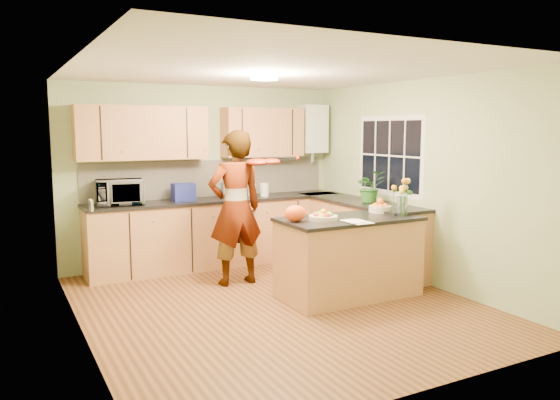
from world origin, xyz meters
name	(u,v)px	position (x,y,z in m)	size (l,w,h in m)	color
floor	(277,304)	(0.00, 0.00, 0.00)	(4.50, 4.50, 0.00)	#523117
ceiling	(277,70)	(0.00, 0.00, 2.50)	(4.00, 4.50, 0.02)	silver
wall_back	(204,175)	(0.00, 2.25, 1.25)	(4.00, 0.02, 2.50)	#9BAC7B
wall_front	(426,223)	(0.00, -2.25, 1.25)	(4.00, 0.02, 2.50)	#9BAC7B
wall_left	(79,203)	(-2.00, 0.00, 1.25)	(0.02, 4.50, 2.50)	#9BAC7B
wall_right	(421,182)	(2.00, 0.00, 1.25)	(0.02, 4.50, 2.50)	#9BAC7B
back_counter	(219,232)	(0.10, 1.95, 0.47)	(3.64, 0.62, 0.94)	#B77649
right_counter	(359,235)	(1.70, 0.85, 0.47)	(0.62, 2.24, 0.94)	#B77649
splashback	(211,178)	(0.10, 2.23, 1.20)	(3.60, 0.02, 0.52)	beige
upper_cabinets	(195,133)	(-0.18, 2.08, 1.85)	(3.20, 0.34, 0.70)	#B77649
boiler	(312,129)	(1.70, 2.09, 1.90)	(0.40, 0.30, 0.86)	white
window_right	(390,156)	(1.99, 0.60, 1.55)	(0.01, 1.30, 1.05)	white
light_switch	(91,205)	(-1.99, -0.60, 1.30)	(0.02, 0.09, 0.09)	white
ceiling_lamp	(264,77)	(0.00, 0.30, 2.46)	(0.30, 0.30, 0.07)	#FFEABF
peninsula_island	(349,257)	(0.87, -0.10, 0.46)	(1.59, 0.81, 0.91)	#B77649
fruit_dish	(323,216)	(0.52, -0.10, 0.96)	(0.32, 0.32, 0.11)	beige
orange_bowl	(380,207)	(1.42, 0.05, 0.98)	(0.27, 0.27, 0.16)	beige
flower_vase	(402,188)	(1.47, -0.28, 1.23)	(0.26, 0.26, 0.48)	silver
orange_bag	(295,213)	(0.19, -0.05, 1.00)	(0.24, 0.20, 0.18)	#FF4F15
papers	(358,222)	(0.77, -0.40, 0.92)	(0.22, 0.30, 0.01)	white
violinist	(235,208)	(-0.07, 0.96, 0.94)	(0.69, 0.45, 1.89)	tan
violin	(258,162)	(0.13, 0.74, 1.51)	(0.65, 0.26, 0.13)	#550D05
microwave	(120,192)	(-1.24, 1.95, 1.10)	(0.58, 0.39, 0.32)	white
blue_box	(183,192)	(-0.40, 1.98, 1.06)	(0.29, 0.21, 0.23)	#212B98
kettle	(226,189)	(0.23, 1.98, 1.06)	(0.16, 0.16, 0.29)	#B2B1B6
jar_cream	(252,190)	(0.63, 2.00, 1.03)	(0.11, 0.11, 0.18)	beige
jar_white	(264,190)	(0.78, 1.89, 1.03)	(0.12, 0.12, 0.19)	white
potted_plant	(370,186)	(1.70, 0.63, 1.15)	(0.38, 0.33, 0.42)	#2B6923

